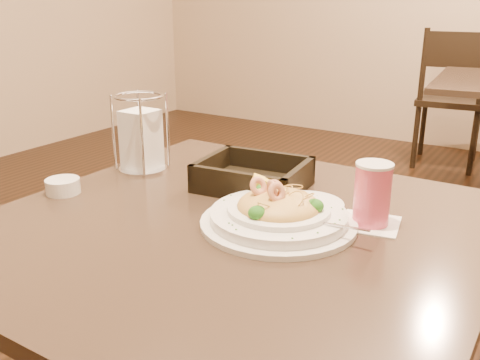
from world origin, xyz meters
The scene contains 8 objects.
main_table centered at (0.00, 0.00, 0.49)m, with size 0.90×0.90×0.72m.
dining_chair_far centered at (-0.21, 2.97, 0.50)m, with size 0.47×0.47×0.93m.
pasta_bowl centered at (0.07, 0.03, 0.74)m, with size 0.32×0.29×0.09m.
drink_glass centered at (0.22, 0.13, 0.78)m, with size 0.12×0.12×0.12m.
bread_basket centered at (-0.07, 0.19, 0.74)m, with size 0.24×0.21×0.06m.
napkin_caddy centered at (-0.37, 0.15, 0.80)m, with size 0.12×0.12×0.19m.
side_plate centered at (0.08, 0.15, 0.72)m, with size 0.14×0.14×0.01m, color white.
butter_ramekin centered at (-0.40, -0.06, 0.73)m, with size 0.07×0.07×0.03m, color white.
Camera 1 is at (0.50, -0.77, 1.12)m, focal length 40.00 mm.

